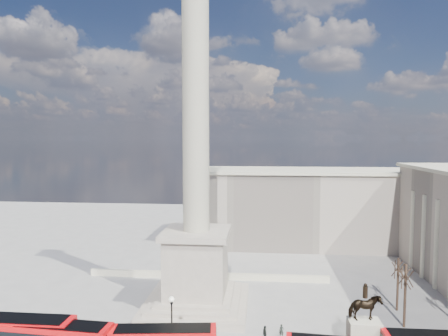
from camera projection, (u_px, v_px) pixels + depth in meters
ground at (190, 323)px, 50.55m from camera, size 180.00×180.00×0.00m
nelsons_column at (196, 215)px, 54.57m from camera, size 14.00×14.00×49.85m
balustrade_wall at (207, 276)px, 66.40m from camera, size 40.00×0.60×1.10m
building_northeast at (312, 207)px, 87.84m from camera, size 51.00×17.00×16.60m
victorian_lamp at (172, 321)px, 42.46m from camera, size 0.57×0.57×6.63m
equestrian_statue at (364, 335)px, 41.58m from camera, size 4.06×3.04×8.44m
bare_tree_near at (406, 275)px, 49.04m from camera, size 1.91×1.91×8.38m
bare_tree_far at (398, 267)px, 53.85m from camera, size 1.86×1.86×7.59m
pedestrian_walking at (282, 331)px, 46.94m from camera, size 0.57×0.39×1.52m
pedestrian_crossing at (265, 333)px, 46.04m from camera, size 0.71×1.14×1.81m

